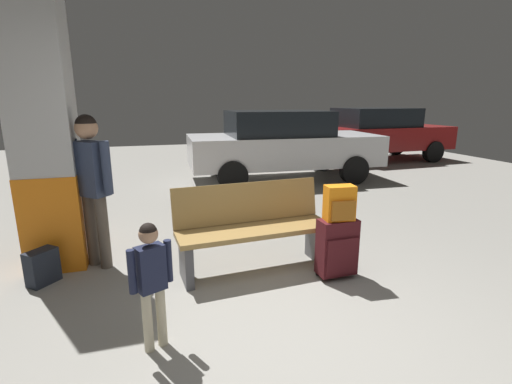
% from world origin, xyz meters
% --- Properties ---
extents(ground_plane, '(18.00, 18.00, 0.10)m').
position_xyz_m(ground_plane, '(0.00, 4.00, -0.05)').
color(ground_plane, gray).
extents(structural_pillar, '(0.57, 0.57, 2.99)m').
position_xyz_m(structural_pillar, '(-1.84, 2.10, 1.48)').
color(structural_pillar, orange).
rests_on(structural_pillar, ground_plane).
extents(bench, '(1.63, 0.64, 0.89)m').
position_xyz_m(bench, '(0.14, 1.40, 0.44)').
color(bench, '#9E7A42').
rests_on(bench, ground_plane).
extents(suitcase, '(0.39, 0.24, 0.60)m').
position_xyz_m(suitcase, '(0.88, 0.94, 0.32)').
color(suitcase, '#471419').
rests_on(suitcase, ground_plane).
extents(backpack_bright, '(0.29, 0.21, 0.34)m').
position_xyz_m(backpack_bright, '(0.88, 0.94, 0.77)').
color(backpack_bright, orange).
rests_on(backpack_bright, suitcase).
extents(child, '(0.30, 0.18, 0.94)m').
position_xyz_m(child, '(-0.89, 0.33, 0.58)').
color(child, beige).
rests_on(child, ground_plane).
extents(adult, '(0.42, 0.40, 1.60)m').
position_xyz_m(adult, '(-1.42, 1.91, 0.99)').
color(adult, brown).
rests_on(adult, ground_plane).
extents(backpack_dark_floor, '(0.31, 0.32, 0.34)m').
position_xyz_m(backpack_dark_floor, '(-1.91, 1.64, 0.17)').
color(backpack_dark_floor, '#1E232D').
rests_on(backpack_dark_floor, ground_plane).
extents(parked_car_side, '(4.16, 1.92, 1.51)m').
position_xyz_m(parked_car_side, '(5.60, 7.31, 0.81)').
color(parked_car_side, maroon).
rests_on(parked_car_side, ground_plane).
extents(parked_car_near, '(4.17, 1.93, 1.51)m').
position_xyz_m(parked_car_near, '(1.99, 5.54, 0.81)').
color(parked_car_near, silver).
rests_on(parked_car_near, ground_plane).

